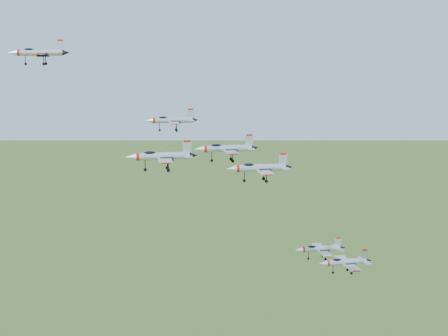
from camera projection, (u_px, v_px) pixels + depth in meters
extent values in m
cylinder|color=#B4BAC2|center=(40.00, 53.00, 118.69)|extent=(8.56, 2.89, 1.23)
cone|color=#B4BAC2|center=(13.00, 53.00, 118.29)|extent=(1.91, 1.54, 1.23)
cone|color=black|center=(66.00, 53.00, 119.08)|extent=(1.50, 1.28, 1.04)
ellipsoid|color=black|center=(29.00, 50.00, 118.44)|extent=(2.21, 1.28, 0.78)
cube|color=#B4BAC2|center=(38.00, 54.00, 116.17)|extent=(2.95, 4.50, 0.13)
cube|color=#B4BAC2|center=(44.00, 54.00, 121.33)|extent=(2.95, 4.50, 0.13)
cube|color=#B4BAC2|center=(60.00, 46.00, 118.75)|extent=(1.41, 0.39, 1.98)
cube|color=red|center=(60.00, 40.00, 118.55)|extent=(1.04, 0.34, 0.33)
cylinder|color=#B4BAC2|center=(173.00, 120.00, 120.32)|extent=(7.73, 2.35, 1.11)
cone|color=#B4BAC2|center=(149.00, 121.00, 119.81)|extent=(1.69, 1.34, 1.11)
cone|color=black|center=(196.00, 120.00, 120.82)|extent=(1.33, 1.12, 0.94)
ellipsoid|color=black|center=(163.00, 118.00, 120.03)|extent=(1.98, 1.09, 0.70)
cube|color=#B4BAC2|center=(174.00, 123.00, 118.07)|extent=(2.54, 4.01, 0.12)
cube|color=#B4BAC2|center=(173.00, 120.00, 122.70)|extent=(2.54, 4.01, 0.12)
cube|color=#B4BAC2|center=(191.00, 114.00, 120.49)|extent=(1.27, 0.31, 1.79)
cube|color=red|center=(191.00, 109.00, 120.31)|extent=(0.94, 0.27, 0.30)
cylinder|color=#B4BAC2|center=(163.00, 156.00, 97.95)|extent=(8.49, 2.26, 1.21)
cone|color=#B4BAC2|center=(130.00, 157.00, 97.19)|extent=(1.82, 1.42, 1.21)
cone|color=black|center=(194.00, 155.00, 98.68)|extent=(1.43, 1.19, 1.03)
ellipsoid|color=black|center=(150.00, 154.00, 97.55)|extent=(2.15, 1.12, 0.77)
cube|color=#B4BAC2|center=(165.00, 161.00, 95.48)|extent=(2.65, 4.35, 0.13)
cube|color=#B4BAC2|center=(163.00, 155.00, 100.55)|extent=(2.65, 4.35, 0.13)
cube|color=#B4BAC2|center=(187.00, 148.00, 98.28)|extent=(1.40, 0.29, 1.96)
cube|color=red|center=(187.00, 141.00, 98.08)|extent=(1.04, 0.26, 0.33)
cylinder|color=#B4BAC2|center=(228.00, 148.00, 133.58)|extent=(10.41, 2.93, 1.49)
cone|color=#B4BAC2|center=(199.00, 149.00, 132.75)|extent=(2.25, 1.76, 1.49)
cone|color=black|center=(255.00, 148.00, 134.39)|extent=(1.77, 1.48, 1.26)
ellipsoid|color=black|center=(216.00, 146.00, 133.13)|extent=(2.64, 1.42, 0.94)
cube|color=#B4BAC2|center=(231.00, 152.00, 130.56)|extent=(3.32, 5.36, 0.16)
cube|color=#B4BAC2|center=(227.00, 147.00, 136.78)|extent=(3.32, 5.36, 0.16)
cube|color=#B4BAC2|center=(249.00, 141.00, 133.92)|extent=(1.72, 0.38, 2.40)
cube|color=red|center=(249.00, 135.00, 133.67)|extent=(1.27, 0.34, 0.40)
cylinder|color=#B4BAC2|center=(261.00, 168.00, 115.40)|extent=(9.40, 2.43, 1.34)
cone|color=#B4BAC2|center=(231.00, 169.00, 114.51)|extent=(2.01, 1.56, 1.34)
cone|color=black|center=(289.00, 167.00, 116.25)|extent=(1.57, 1.31, 1.14)
ellipsoid|color=black|center=(249.00, 166.00, 114.94)|extent=(2.37, 1.23, 0.85)
cube|color=#B4BAC2|center=(265.00, 172.00, 112.68)|extent=(2.90, 4.80, 0.14)
cube|color=#B4BAC2|center=(258.00, 166.00, 118.28)|extent=(2.90, 4.80, 0.14)
cube|color=#B4BAC2|center=(283.00, 160.00, 115.80)|extent=(1.56, 0.31, 2.17)
cube|color=red|center=(283.00, 154.00, 115.58)|extent=(1.15, 0.28, 0.36)
cylinder|color=#B4BAC2|center=(321.00, 249.00, 125.08)|extent=(7.83, 2.11, 1.12)
cone|color=#B4BAC2|center=(299.00, 250.00, 124.39)|extent=(1.68, 1.31, 1.12)
cone|color=black|center=(342.00, 248.00, 125.74)|extent=(1.32, 1.10, 0.95)
ellipsoid|color=black|center=(312.00, 247.00, 124.72)|extent=(1.98, 1.04, 0.71)
cube|color=#B4BAC2|center=(325.00, 254.00, 122.81)|extent=(2.45, 4.01, 0.12)
cube|color=#B4BAC2|center=(318.00, 246.00, 127.48)|extent=(2.45, 4.01, 0.12)
cube|color=#B4BAC2|center=(338.00, 242.00, 125.37)|extent=(1.29, 0.27, 1.81)
cube|color=red|center=(338.00, 238.00, 125.19)|extent=(0.96, 0.24, 0.30)
cylinder|color=#B4BAC2|center=(346.00, 262.00, 139.96)|extent=(9.38, 2.18, 1.34)
cone|color=#B4BAC2|center=(323.00, 264.00, 138.93)|extent=(1.97, 1.51, 1.34)
cone|color=black|center=(369.00, 260.00, 140.95)|extent=(1.54, 1.27, 1.14)
ellipsoid|color=black|center=(337.00, 260.00, 139.44)|extent=(2.35, 1.17, 0.85)
cube|color=#B4BAC2|center=(352.00, 267.00, 137.26)|extent=(2.78, 4.74, 0.14)
cube|color=#B4BAC2|center=(342.00, 259.00, 142.83)|extent=(2.78, 4.74, 0.14)
cube|color=#B4BAC2|center=(364.00, 255.00, 140.47)|extent=(1.55, 0.26, 2.17)
cube|color=red|center=(365.00, 250.00, 140.24)|extent=(1.14, 0.25, 0.36)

